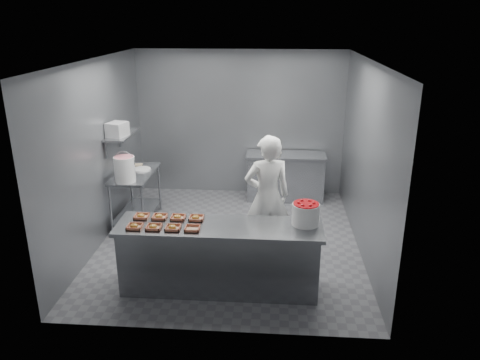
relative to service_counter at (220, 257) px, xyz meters
name	(u,v)px	position (x,y,z in m)	size (l,w,h in m)	color
floor	(230,241)	(0.00, 1.35, -0.45)	(4.50, 4.50, 0.00)	#4C4C51
ceiling	(228,60)	(0.00, 1.35, 2.35)	(4.50, 4.50, 0.00)	white
wall_back	(240,123)	(0.00, 3.60, 0.95)	(4.00, 0.04, 2.80)	slate
wall_left	(98,154)	(-2.00, 1.35, 0.95)	(0.04, 4.50, 2.80)	slate
wall_right	(365,159)	(2.00, 1.35, 0.95)	(0.04, 4.50, 2.80)	slate
service_counter	(220,257)	(0.00, 0.00, 0.00)	(2.60, 0.70, 0.90)	slate
prep_table	(136,190)	(-1.65, 1.95, 0.14)	(0.60, 1.20, 0.90)	slate
back_counter	(285,176)	(0.90, 3.25, 0.00)	(1.50, 0.60, 0.90)	slate
wall_shelf	(121,135)	(-1.82, 1.95, 1.10)	(0.35, 0.90, 0.03)	slate
tray_0	(135,226)	(-1.03, -0.16, 0.47)	(0.19, 0.18, 0.06)	tan
tray_1	(154,227)	(-0.79, -0.16, 0.47)	(0.19, 0.18, 0.06)	tan
tray_2	(173,228)	(-0.55, -0.16, 0.47)	(0.19, 0.18, 0.06)	tan
tray_3	(192,228)	(-0.31, -0.16, 0.47)	(0.19, 0.18, 0.04)	tan
tray_4	(141,216)	(-1.03, 0.16, 0.47)	(0.19, 0.18, 0.06)	tan
tray_5	(160,217)	(-0.79, 0.16, 0.47)	(0.19, 0.18, 0.06)	tan
tray_6	(178,217)	(-0.55, 0.16, 0.47)	(0.19, 0.18, 0.06)	tan
tray_7	(196,218)	(-0.31, 0.16, 0.47)	(0.19, 0.18, 0.06)	tan
worker	(267,197)	(0.59, 0.98, 0.46)	(0.67, 0.44, 1.83)	white
strawberry_tub	(306,213)	(1.08, 0.11, 0.60)	(0.34, 0.34, 0.28)	silver
glaze_bucket	(125,169)	(-1.66, 1.51, 0.66)	(0.34, 0.32, 0.50)	silver
bucket_lid	(142,169)	(-1.57, 2.11, 0.46)	(0.30, 0.30, 0.02)	silver
rag	(138,165)	(-1.71, 2.36, 0.46)	(0.14, 0.12, 0.02)	#CCB28C
appliance	(117,129)	(-1.82, 1.78, 1.23)	(0.26, 0.30, 0.23)	gray
paper_stack	(273,152)	(0.64, 3.25, 0.48)	(0.30, 0.22, 0.06)	silver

